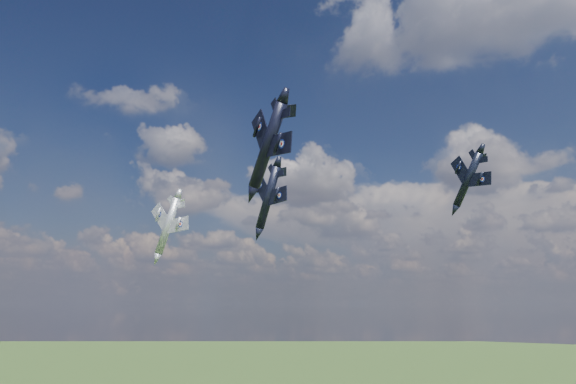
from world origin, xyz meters
The scene contains 4 objects.
jet_lead_navy centered at (2.79, 11.39, 80.81)m, with size 9.64×13.45×2.78m, color black, non-canonical shape.
jet_right_navy centered at (12.99, -3.85, 83.64)m, with size 10.68×14.89×3.08m, color black, non-canonical shape.
jet_high_navy centered at (26.36, 35.72, 85.41)m, with size 9.45×13.18×2.73m, color black, non-canonical shape.
jet_left_silver centered at (-31.84, 26.11, 80.77)m, with size 11.85×16.52×3.42m, color #999AA3, non-canonical shape.
Camera 1 is at (49.13, -57.14, 65.07)m, focal length 35.00 mm.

